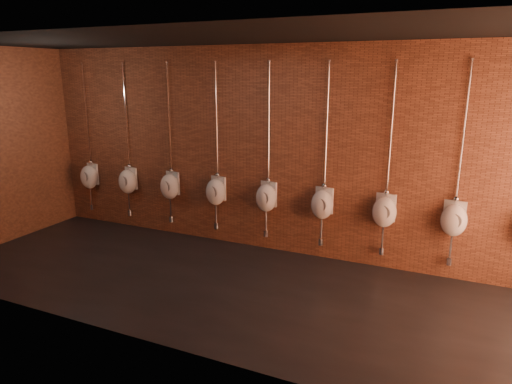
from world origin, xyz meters
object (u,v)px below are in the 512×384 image
at_px(urinal_0, 89,176).
at_px(urinal_4, 266,197).
at_px(urinal_3, 216,191).
at_px(urinal_5, 322,203).
at_px(urinal_7, 454,219).
at_px(urinal_2, 170,185).
at_px(urinal_6, 385,211).
at_px(urinal_1, 128,180).

xyz_separation_m(urinal_0, urinal_4, (3.62, 0.00, 0.00)).
xyz_separation_m(urinal_3, urinal_5, (1.81, 0.00, 0.00)).
bearing_deg(urinal_0, urinal_7, 0.00).
bearing_deg(urinal_4, urinal_5, 0.00).
relative_size(urinal_2, urinal_7, 1.00).
relative_size(urinal_4, urinal_6, 1.00).
bearing_deg(urinal_3, urinal_0, 180.00).
distance_m(urinal_2, urinal_6, 3.62).
bearing_deg(urinal_5, urinal_6, 0.00).
xyz_separation_m(urinal_4, urinal_5, (0.90, 0.00, 0.00)).
xyz_separation_m(urinal_1, urinal_3, (1.81, 0.00, 0.00)).
height_order(urinal_3, urinal_5, same).
distance_m(urinal_2, urinal_5, 2.71).
relative_size(urinal_4, urinal_5, 1.00).
relative_size(urinal_2, urinal_6, 1.00).
bearing_deg(urinal_3, urinal_4, 0.00).
bearing_deg(urinal_7, urinal_5, 180.00).
xyz_separation_m(urinal_0, urinal_5, (4.52, 0.00, 0.00)).
bearing_deg(urinal_1, urinal_4, 0.00).
distance_m(urinal_1, urinal_6, 4.52).
height_order(urinal_0, urinal_5, same).
bearing_deg(urinal_7, urinal_4, 180.00).
height_order(urinal_5, urinal_7, same).
height_order(urinal_1, urinal_5, same).
bearing_deg(urinal_3, urinal_2, 180.00).
bearing_deg(urinal_4, urinal_1, 180.00).
distance_m(urinal_3, urinal_5, 1.81).
distance_m(urinal_1, urinal_2, 0.90).
xyz_separation_m(urinal_5, urinal_7, (1.81, 0.00, 0.00)).
bearing_deg(urinal_3, urinal_1, 180.00).
relative_size(urinal_0, urinal_6, 1.00).
xyz_separation_m(urinal_0, urinal_7, (6.33, 0.00, 0.00)).
distance_m(urinal_4, urinal_5, 0.90).
height_order(urinal_2, urinal_7, same).
height_order(urinal_4, urinal_6, same).
bearing_deg(urinal_3, urinal_7, 0.00).
distance_m(urinal_4, urinal_7, 2.71).
relative_size(urinal_0, urinal_7, 1.00).
height_order(urinal_6, urinal_7, same).
distance_m(urinal_1, urinal_5, 3.62).
distance_m(urinal_2, urinal_3, 0.90).
distance_m(urinal_0, urinal_3, 2.71).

